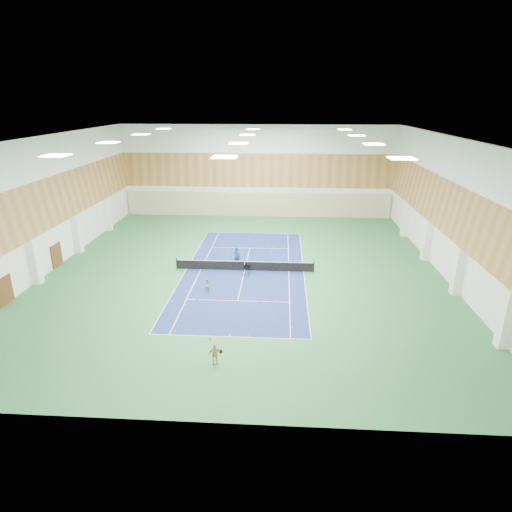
# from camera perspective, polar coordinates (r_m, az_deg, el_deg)

# --- Properties ---
(ground) EXTENTS (40.00, 40.00, 0.00)m
(ground) POSITION_cam_1_polar(r_m,az_deg,el_deg) (39.91, -1.52, -1.94)
(ground) COLOR #2D693B
(ground) RESTS_ON ground
(room_shell) EXTENTS (36.00, 40.00, 12.00)m
(room_shell) POSITION_cam_1_polar(r_m,az_deg,el_deg) (38.05, -1.61, 6.45)
(room_shell) COLOR white
(room_shell) RESTS_ON ground
(wood_cladding) EXTENTS (36.00, 40.00, 8.00)m
(wood_cladding) POSITION_cam_1_polar(r_m,az_deg,el_deg) (37.63, -1.64, 9.41)
(wood_cladding) COLOR #B17A42
(wood_cladding) RESTS_ON room_shell
(ceiling_light_grid) EXTENTS (21.40, 25.40, 0.06)m
(ceiling_light_grid) POSITION_cam_1_polar(r_m,az_deg,el_deg) (37.10, -1.70, 15.37)
(ceiling_light_grid) COLOR white
(ceiling_light_grid) RESTS_ON room_shell
(court_surface) EXTENTS (10.97, 23.77, 0.01)m
(court_surface) POSITION_cam_1_polar(r_m,az_deg,el_deg) (39.91, -1.52, -1.94)
(court_surface) COLOR navy
(court_surface) RESTS_ON ground
(tennis_balls_scatter) EXTENTS (10.57, 22.77, 0.07)m
(tennis_balls_scatter) POSITION_cam_1_polar(r_m,az_deg,el_deg) (39.89, -1.52, -1.88)
(tennis_balls_scatter) COLOR #B9D023
(tennis_balls_scatter) RESTS_ON ground
(tennis_net) EXTENTS (12.80, 0.10, 1.10)m
(tennis_net) POSITION_cam_1_polar(r_m,az_deg,el_deg) (39.70, -1.53, -1.21)
(tennis_net) COLOR black
(tennis_net) RESTS_ON ground
(back_curtain) EXTENTS (35.40, 0.16, 3.20)m
(back_curtain) POSITION_cam_1_polar(r_m,az_deg,el_deg) (58.23, 0.16, 6.86)
(back_curtain) COLOR #C6B793
(back_curtain) RESTS_ON ground
(door_left_a) EXTENTS (0.08, 1.80, 2.20)m
(door_left_a) POSITION_cam_1_polar(r_m,az_deg,el_deg) (38.43, -30.47, -4.02)
(door_left_a) COLOR #593319
(door_left_a) RESTS_ON ground
(door_left_b) EXTENTS (0.08, 1.80, 2.20)m
(door_left_b) POSITION_cam_1_polar(r_m,az_deg,el_deg) (44.74, -25.05, 0.08)
(door_left_b) COLOR #593319
(door_left_b) RESTS_ON ground
(coach) EXTENTS (0.76, 0.61, 1.80)m
(coach) POSITION_cam_1_polar(r_m,az_deg,el_deg) (41.08, -2.57, 0.05)
(coach) COLOR #203895
(coach) RESTS_ON ground
(child_court) EXTENTS (0.72, 0.67, 1.17)m
(child_court) POSITION_cam_1_polar(r_m,az_deg,el_deg) (35.56, -6.42, -3.92)
(child_court) COLOR #9C9BA4
(child_court) RESTS_ON ground
(child_apron) EXTENTS (0.83, 0.48, 1.34)m
(child_apron) POSITION_cam_1_polar(r_m,az_deg,el_deg) (26.40, -5.55, -12.89)
(child_apron) COLOR tan
(child_apron) RESTS_ON ground
(ball_cart) EXTENTS (0.70, 0.70, 0.98)m
(ball_cart) POSITION_cam_1_polar(r_m,az_deg,el_deg) (38.61, -1.23, -1.94)
(ball_cart) COLOR black
(ball_cart) RESTS_ON ground
(cone_svc_a) EXTENTS (0.18, 0.18, 0.19)m
(cone_svc_a) POSITION_cam_1_polar(r_m,az_deg,el_deg) (34.53, -7.85, -5.65)
(cone_svc_a) COLOR #FF440D
(cone_svc_a) RESTS_ON ground
(cone_svc_b) EXTENTS (0.23, 0.23, 0.25)m
(cone_svc_b) POSITION_cam_1_polar(r_m,az_deg,el_deg) (33.71, -4.71, -6.13)
(cone_svc_b) COLOR #F8560D
(cone_svc_b) RESTS_ON ground
(cone_svc_c) EXTENTS (0.21, 0.21, 0.23)m
(cone_svc_c) POSITION_cam_1_polar(r_m,az_deg,el_deg) (33.62, 0.53, -6.16)
(cone_svc_c) COLOR #F55E0C
(cone_svc_c) RESTS_ON ground
(cone_svc_d) EXTENTS (0.18, 0.18, 0.20)m
(cone_svc_d) POSITION_cam_1_polar(r_m,az_deg,el_deg) (34.04, 3.99, -5.88)
(cone_svc_d) COLOR #FF490D
(cone_svc_d) RESTS_ON ground
(cone_base_a) EXTENTS (0.23, 0.23, 0.25)m
(cone_base_a) POSITION_cam_1_polar(r_m,az_deg,el_deg) (30.29, -10.83, -9.70)
(cone_base_a) COLOR #FF570D
(cone_base_a) RESTS_ON ground
(cone_base_b) EXTENTS (0.21, 0.21, 0.24)m
(cone_base_b) POSITION_cam_1_polar(r_m,az_deg,el_deg) (29.02, -6.16, -10.87)
(cone_base_b) COLOR #FF540D
(cone_base_b) RESTS_ON ground
(cone_base_c) EXTENTS (0.20, 0.20, 0.22)m
(cone_base_c) POSITION_cam_1_polar(r_m,az_deg,el_deg) (29.25, -1.06, -10.49)
(cone_base_c) COLOR orange
(cone_base_c) RESTS_ON ground
(cone_base_d) EXTENTS (0.21, 0.21, 0.23)m
(cone_base_d) POSITION_cam_1_polar(r_m,az_deg,el_deg) (29.32, 4.90, -10.48)
(cone_base_d) COLOR #D7470B
(cone_base_d) RESTS_ON ground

